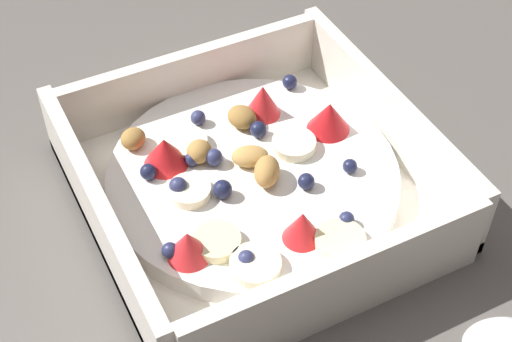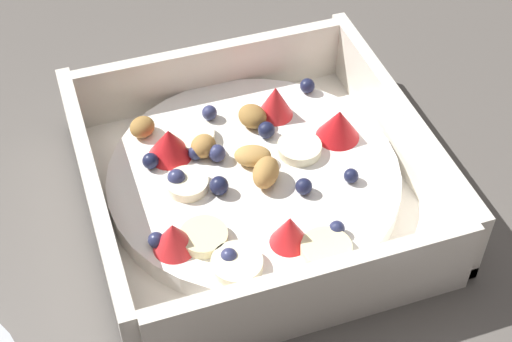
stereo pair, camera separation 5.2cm
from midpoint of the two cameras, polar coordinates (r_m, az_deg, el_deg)
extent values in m
plane|color=#56514C|center=(0.55, 4.50, -1.53)|extent=(2.40, 2.40, 0.00)
cube|color=white|center=(0.54, 2.76, -2.01)|extent=(0.22, 0.22, 0.01)
cube|color=white|center=(0.56, 13.24, 2.30)|extent=(0.22, 0.01, 0.06)
cube|color=white|center=(0.50, -8.74, -3.09)|extent=(0.22, 0.01, 0.06)
cube|color=white|center=(0.46, 7.68, -9.46)|extent=(0.01, 0.20, 0.06)
cube|color=white|center=(0.59, -0.84, 6.82)|extent=(0.01, 0.20, 0.06)
cylinder|color=white|center=(0.53, 2.81, -1.09)|extent=(0.20, 0.20, 0.02)
cylinder|color=beige|center=(0.48, -0.81, -5.06)|extent=(0.04, 0.04, 0.01)
cylinder|color=beige|center=(0.48, 7.95, -6.04)|extent=(0.04, 0.04, 0.01)
cylinder|color=#F7EFC6|center=(0.54, 5.99, 1.55)|extent=(0.04, 0.04, 0.01)
cylinder|color=#F7EFC6|center=(0.47, 1.76, -7.07)|extent=(0.04, 0.04, 0.01)
cylinder|color=#F7EFC6|center=(0.51, -2.38, -0.76)|extent=(0.03, 0.03, 0.01)
cylinder|color=#F7EFC6|center=(0.54, -1.99, 2.43)|extent=(0.04, 0.04, 0.01)
cone|color=red|center=(0.47, -3.01, -5.03)|extent=(0.04, 0.04, 0.02)
cone|color=red|center=(0.48, 5.62, -4.55)|extent=(0.03, 0.03, 0.02)
cone|color=red|center=(0.55, 8.84, 3.32)|extent=(0.04, 0.04, 0.02)
cone|color=red|center=(0.53, -3.66, 1.95)|extent=(0.04, 0.04, 0.02)
cone|color=red|center=(0.56, 4.10, 5.04)|extent=(0.04, 0.04, 0.03)
sphere|color=navy|center=(0.53, -0.10, 1.19)|extent=(0.01, 0.01, 0.01)
sphere|color=#23284C|center=(0.49, 9.04, -4.38)|extent=(0.01, 0.01, 0.01)
sphere|color=#191E3D|center=(0.55, 3.41, 2.90)|extent=(0.01, 0.01, 0.01)
sphere|color=navy|center=(0.51, -3.04, -0.67)|extent=(0.01, 0.01, 0.01)
sphere|color=#191E3D|center=(0.59, 6.36, 6.17)|extent=(0.01, 0.01, 0.01)
sphere|color=#23284C|center=(0.48, -4.33, -5.28)|extent=(0.01, 0.01, 0.01)
sphere|color=#191E3D|center=(0.51, 0.17, -1.24)|extent=(0.01, 0.01, 0.01)
sphere|color=#23284C|center=(0.53, -1.73, 1.22)|extent=(0.01, 0.01, 0.01)
sphere|color=#191E3D|center=(0.52, 9.88, -0.49)|extent=(0.01, 0.01, 0.01)
sphere|color=navy|center=(0.56, -0.82, 4.21)|extent=(0.01, 0.01, 0.01)
sphere|color=navy|center=(0.47, 1.15, -6.51)|extent=(0.01, 0.01, 0.01)
sphere|color=#191E3D|center=(0.51, 6.46, -1.29)|extent=(0.01, 0.01, 0.01)
sphere|color=#191E3D|center=(0.52, -5.04, 0.61)|extent=(0.01, 0.01, 0.01)
ellipsoid|color=#AD7F42|center=(0.53, -1.13, 1.73)|extent=(0.03, 0.03, 0.02)
ellipsoid|color=#AD7F42|center=(0.51, 3.63, -0.25)|extent=(0.03, 0.03, 0.02)
ellipsoid|color=olive|center=(0.55, 2.41, 3.95)|extent=(0.03, 0.03, 0.01)
ellipsoid|color=tan|center=(0.53, 2.57, 0.99)|extent=(0.03, 0.03, 0.01)
ellipsoid|color=olive|center=(0.55, -5.76, 3.13)|extent=(0.03, 0.03, 0.01)
camera|label=1|loc=(0.03, -87.13, 2.93)|focal=54.11mm
camera|label=2|loc=(0.03, 92.87, -2.93)|focal=54.11mm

